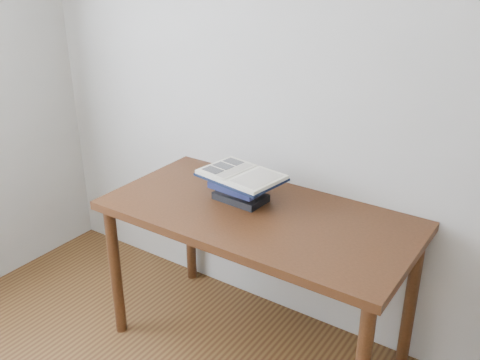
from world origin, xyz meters
The scene contains 3 objects.
desk centered at (-0.06, 1.38, 0.70)m, with size 1.48×0.74×0.79m.
book_stack centered at (-0.20, 1.44, 0.86)m, with size 0.27×0.20×0.12m.
open_book centered at (-0.19, 1.43, 0.93)m, with size 0.42×0.32×0.03m.
Camera 1 is at (1.13, -0.53, 1.95)m, focal length 40.00 mm.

